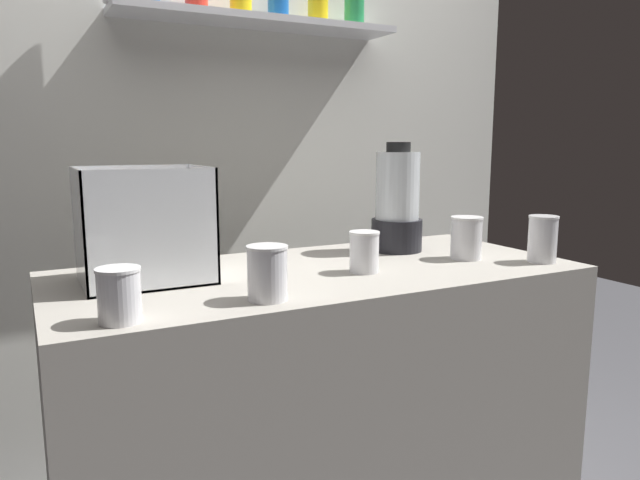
# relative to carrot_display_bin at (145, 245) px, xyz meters

# --- Properties ---
(counter) EXTENTS (1.40, 0.64, 0.90)m
(counter) POSITION_rel_carrot_display_bin_xyz_m (0.45, -0.07, -0.54)
(counter) COLOR #9E998E
(counter) RESTS_ON ground_plane
(back_wall_unit) EXTENTS (2.60, 0.24, 2.50)m
(back_wall_unit) POSITION_rel_carrot_display_bin_xyz_m (0.45, 0.69, 0.28)
(back_wall_unit) COLOR silver
(back_wall_unit) RESTS_ON ground_plane
(carrot_display_bin) EXTENTS (0.30, 0.24, 0.28)m
(carrot_display_bin) POSITION_rel_carrot_display_bin_xyz_m (0.00, 0.00, 0.00)
(carrot_display_bin) COLOR white
(carrot_display_bin) RESTS_ON counter
(blender_pitcher) EXTENTS (0.16, 0.16, 0.34)m
(blender_pitcher) POSITION_rel_carrot_display_bin_xyz_m (0.79, 0.06, 0.06)
(blender_pitcher) COLOR black
(blender_pitcher) RESTS_ON counter
(juice_cup_pomegranate_far_left) EXTENTS (0.08, 0.08, 0.11)m
(juice_cup_pomegranate_far_left) POSITION_rel_carrot_display_bin_xyz_m (-0.11, -0.32, -0.04)
(juice_cup_pomegranate_far_left) COLOR white
(juice_cup_pomegranate_far_left) RESTS_ON counter
(juice_cup_orange_left) EXTENTS (0.09, 0.09, 0.12)m
(juice_cup_orange_left) POSITION_rel_carrot_display_bin_xyz_m (0.20, -0.30, -0.03)
(juice_cup_orange_left) COLOR white
(juice_cup_orange_left) RESTS_ON counter
(juice_cup_pomegranate_middle) EXTENTS (0.08, 0.08, 0.11)m
(juice_cup_pomegranate_middle) POSITION_rel_carrot_display_bin_xyz_m (0.53, -0.16, -0.04)
(juice_cup_pomegranate_middle) COLOR white
(juice_cup_pomegranate_middle) RESTS_ON counter
(juice_cup_beet_right) EXTENTS (0.09, 0.09, 0.12)m
(juice_cup_beet_right) POSITION_rel_carrot_display_bin_xyz_m (0.89, -0.14, -0.04)
(juice_cup_beet_right) COLOR white
(juice_cup_beet_right) RESTS_ON counter
(juice_cup_carrot_far_right) EXTENTS (0.08, 0.08, 0.13)m
(juice_cup_carrot_far_right) POSITION_rel_carrot_display_bin_xyz_m (1.06, -0.28, -0.03)
(juice_cup_carrot_far_right) COLOR white
(juice_cup_carrot_far_right) RESTS_ON counter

